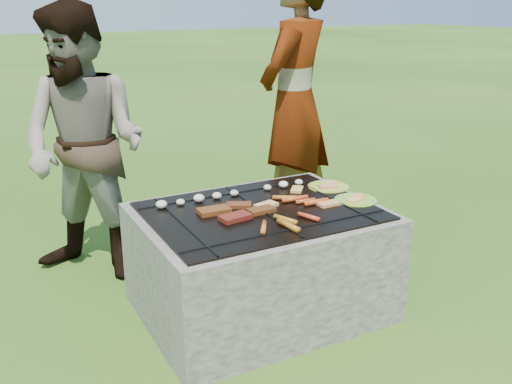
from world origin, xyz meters
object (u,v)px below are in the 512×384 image
at_px(plate_far, 328,187).
at_px(cook, 295,103).
at_px(fire_pit, 260,264).
at_px(plate_near, 356,200).
at_px(bystander, 85,147).

bearing_deg(plate_far, cook, 73.94).
xyz_separation_m(fire_pit, plate_near, (0.56, -0.12, 0.33)).
relative_size(plate_far, bystander, 0.20).
bearing_deg(bystander, plate_near, 7.72).
bearing_deg(fire_pit, bystander, 128.77).
distance_m(plate_near, bystander, 1.66).
bearing_deg(fire_pit, plate_far, 15.97).
distance_m(fire_pit, cook, 1.41).
distance_m(plate_far, plate_near, 0.28).
bearing_deg(bystander, plate_far, 16.04).
bearing_deg(fire_pit, plate_near, -11.59).
height_order(plate_far, plate_near, plate_far).
distance_m(fire_pit, plate_near, 0.66).
distance_m(fire_pit, bystander, 1.30).
bearing_deg(plate_far, fire_pit, -164.03).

